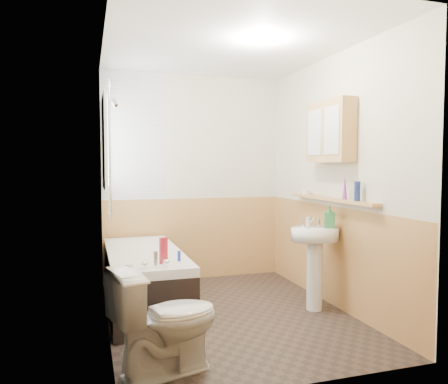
{
  "coord_description": "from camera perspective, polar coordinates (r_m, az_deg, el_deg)",
  "views": [
    {
      "loc": [
        -1.24,
        -3.84,
        1.4
      ],
      "look_at": [
        0.0,
        0.15,
        1.15
      ],
      "focal_mm": 35.0,
      "sensor_mm": 36.0,
      "label": 1
    }
  ],
  "objects": [
    {
      "name": "wall_left",
      "position": [
        3.85,
        -15.31,
        1.06
      ],
      "size": [
        0.02,
        2.8,
        2.5
      ],
      "primitive_type": "cube",
      "color": "beige",
      "rests_on": "ground"
    },
    {
      "name": "wall_back",
      "position": [
        5.4,
        -3.98,
        1.83
      ],
      "size": [
        2.2,
        0.02,
        2.5
      ],
      "primitive_type": "cube",
      "color": "beige",
      "rests_on": "ground"
    },
    {
      "name": "wainscot_right",
      "position": [
        4.58,
        13.81,
        -8.0
      ],
      "size": [
        0.01,
        2.8,
        1.0
      ],
      "primitive_type": "cube",
      "color": "tan",
      "rests_on": "wall_right"
    },
    {
      "name": "orange_bottle",
      "position": [
        3.9,
        -5.89,
        -8.31
      ],
      "size": [
        0.04,
        0.04,
        0.09
      ],
      "primitive_type": "cylinder",
      "rotation": [
        0.0,
        0.0,
        0.37
      ],
      "color": "#19339E",
      "rests_on": "bathtub"
    },
    {
      "name": "sink",
      "position": [
        4.35,
        11.77,
        -7.58
      ],
      "size": [
        0.47,
        0.38,
        0.91
      ],
      "rotation": [
        0.0,
        0.0,
        -0.05
      ],
      "color": "white",
      "rests_on": "floor"
    },
    {
      "name": "green_bottle",
      "position": [
        4.22,
        15.51,
        0.56
      ],
      "size": [
        0.06,
        0.06,
        0.22
      ],
      "primitive_type": "cone",
      "rotation": [
        0.0,
        0.0,
        0.38
      ],
      "color": "purple",
      "rests_on": "pine_shelf"
    },
    {
      "name": "shower_riser",
      "position": [
        4.19,
        -14.57,
        6.82
      ],
      "size": [
        0.11,
        0.09,
        1.28
      ],
      "color": "silver",
      "rests_on": "wall_left"
    },
    {
      "name": "toilet",
      "position": [
        3.09,
        -7.58,
        -16.29
      ],
      "size": [
        0.82,
        0.59,
        0.72
      ],
      "primitive_type": "imported",
      "rotation": [
        0.0,
        0.0,
        1.83
      ],
      "color": "white",
      "rests_on": "floor"
    },
    {
      "name": "soap_bottle",
      "position": [
        4.33,
        13.56,
        -3.89
      ],
      "size": [
        0.17,
        0.24,
        0.1
      ],
      "primitive_type": "imported",
      "rotation": [
        0.0,
        0.0,
        -0.38
      ],
      "color": "#388447",
      "rests_on": "sink"
    },
    {
      "name": "foam_can",
      "position": [
        4.05,
        17.0,
        0.1
      ],
      "size": [
        0.06,
        0.06,
        0.18
      ],
      "primitive_type": "cylinder",
      "rotation": [
        0.0,
        0.0,
        0.18
      ],
      "color": "navy",
      "rests_on": "pine_shelf"
    },
    {
      "name": "window",
      "position": [
        4.8,
        -15.22,
        6.29
      ],
      "size": [
        0.03,
        0.79,
        0.99
      ],
      "color": "white",
      "rests_on": "wall_left"
    },
    {
      "name": "wainscot_front",
      "position": [
        2.89,
        9.41,
        -14.77
      ],
      "size": [
        2.2,
        0.01,
        1.0
      ],
      "primitive_type": "cube",
      "color": "tan",
      "rests_on": "wall_front"
    },
    {
      "name": "floor",
      "position": [
        4.27,
        0.62,
        -15.7
      ],
      "size": [
        2.8,
        2.8,
        0.0
      ],
      "primitive_type": "plane",
      "color": "black",
      "rests_on": "ground"
    },
    {
      "name": "bathtub",
      "position": [
        4.48,
        -10.36,
        -10.95
      ],
      "size": [
        0.7,
        1.73,
        0.7
      ],
      "color": "black",
      "rests_on": "floor"
    },
    {
      "name": "black_jar",
      "position": [
        4.88,
        10.62,
        -0.01
      ],
      "size": [
        0.08,
        0.08,
        0.05
      ],
      "primitive_type": "cylinder",
      "rotation": [
        0.0,
        0.0,
        -0.03
      ],
      "color": "silver",
      "rests_on": "pine_shelf"
    },
    {
      "name": "blue_gel",
      "position": [
        3.81,
        -7.9,
        -7.58
      ],
      "size": [
        0.07,
        0.06,
        0.22
      ],
      "primitive_type": "cube",
      "rotation": [
        0.0,
        0.0,
        0.33
      ],
      "color": "maroon",
      "rests_on": "bathtub"
    },
    {
      "name": "cream_jar",
      "position": [
        3.67,
        -12.26,
        -9.49
      ],
      "size": [
        0.09,
        0.09,
        0.04
      ],
      "primitive_type": "cylinder",
      "rotation": [
        0.0,
        0.0,
        -0.36
      ],
      "color": "silver",
      "rests_on": "bathtub"
    },
    {
      "name": "tile_return_back",
      "position": [
        5.26,
        -11.71,
        7.17
      ],
      "size": [
        0.75,
        0.01,
        1.5
      ],
      "primitive_type": "cube",
      "color": "white",
      "rests_on": "wall_back"
    },
    {
      "name": "pine_shelf",
      "position": [
        4.44,
        13.7,
        -0.91
      ],
      "size": [
        0.1,
        1.48,
        0.03
      ],
      "primitive_type": "cube",
      "color": "tan",
      "rests_on": "wall_right"
    },
    {
      "name": "wall_front",
      "position": [
        2.73,
        9.77,
        0.2
      ],
      "size": [
        2.2,
        0.02,
        2.5
      ],
      "primitive_type": "cube",
      "color": "beige",
      "rests_on": "ground"
    },
    {
      "name": "tile_cladding_left",
      "position": [
        3.85,
        -14.98,
        1.07
      ],
      "size": [
        0.01,
        2.8,
        2.5
      ],
      "primitive_type": "cube",
      "color": "white",
      "rests_on": "wall_left"
    },
    {
      "name": "wall_right",
      "position": [
        4.51,
        14.19,
        1.41
      ],
      "size": [
        0.02,
        2.8,
        2.5
      ],
      "primitive_type": "cube",
      "color": "beige",
      "rests_on": "ground"
    },
    {
      "name": "wainscot_back",
      "position": [
        5.45,
        -3.9,
        -6.08
      ],
      "size": [
        2.2,
        0.01,
        1.0
      ],
      "primitive_type": "cube",
      "color": "tan",
      "rests_on": "wall_back"
    },
    {
      "name": "medicine_cabinet",
      "position": [
        4.4,
        13.69,
        7.66
      ],
      "size": [
        0.17,
        0.66,
        0.6
      ],
      "color": "tan",
      "rests_on": "wall_right"
    },
    {
      "name": "ceiling",
      "position": [
        4.18,
        0.65,
        18.66
      ],
      "size": [
        2.8,
        2.8,
        0.0
      ],
      "primitive_type": "plane",
      "rotation": [
        3.14,
        0.0,
        0.0
      ],
      "color": "white",
      "rests_on": "ground"
    },
    {
      "name": "clear_bottle",
      "position": [
        4.22,
        10.92,
        -3.98
      ],
      "size": [
        0.05,
        0.05,
        0.11
      ],
      "primitive_type": "cylinder",
      "rotation": [
        0.0,
        0.0,
        -0.16
      ],
      "color": "silver",
      "rests_on": "sink"
    }
  ]
}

